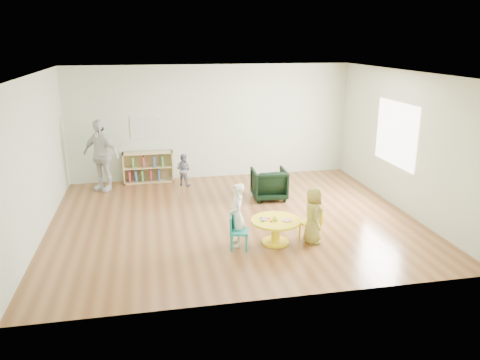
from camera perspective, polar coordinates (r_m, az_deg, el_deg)
The scene contains 11 objects.
room at distance 8.70m, azimuth -0.78°, elevation 6.93°, with size 7.10×7.00×2.80m.
activity_table at distance 8.09m, azimuth 4.38°, elevation -5.71°, with size 0.86×0.86×0.47m.
kid_chair_left at distance 7.88m, azimuth -0.43°, elevation -6.17°, with size 0.37×0.37×0.59m.
kid_chair_right at distance 8.34m, azimuth 8.77°, elevation -5.03°, with size 0.40×0.40×0.58m.
bookshelf at distance 11.68m, azimuth -11.18°, elevation 1.54°, with size 1.20×0.30×0.75m.
alphabet_poster at distance 11.59m, azimuth -11.40°, elevation 6.40°, with size 0.74×0.01×0.54m.
armchair at distance 10.27m, azimuth 3.56°, elevation -0.47°, with size 0.72×0.74×0.68m, color black.
child_left at distance 7.90m, azimuth -0.37°, elevation -4.27°, with size 0.40×0.26×1.09m, color white.
child_right at distance 8.11m, azimuth 8.91°, elevation -4.25°, with size 0.49×0.32×1.00m, color yellow.
toddler at distance 11.27m, azimuth -6.91°, elevation 1.28°, with size 0.38×0.29×0.77m, color #171739.
adult_caretaker at distance 11.17m, azimuth -16.60°, elevation 2.92°, with size 0.98×0.41×1.67m, color silver.
Camera 1 is at (-1.53, -8.42, 3.40)m, focal length 35.00 mm.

